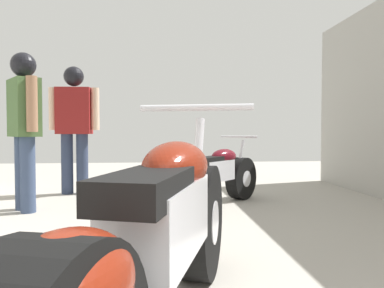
{
  "coord_description": "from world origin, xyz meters",
  "views": [
    {
      "loc": [
        0.04,
        0.36,
        0.91
      ],
      "look_at": [
        0.3,
        3.18,
        0.81
      ],
      "focal_mm": 34.33,
      "sensor_mm": 36.0,
      "label": 1
    }
  ],
  "objects_px": {
    "motorcycle_black_naked": "(213,177)",
    "mechanic_with_helmet": "(24,117)",
    "mechanic_in_blue": "(74,118)",
    "motorcycle_maroon_cruiser": "(157,247)"
  },
  "relations": [
    {
      "from": "motorcycle_black_naked",
      "to": "mechanic_with_helmet",
      "type": "distance_m",
      "value": 2.26
    },
    {
      "from": "motorcycle_black_naked",
      "to": "mechanic_with_helmet",
      "type": "height_order",
      "value": "mechanic_with_helmet"
    },
    {
      "from": "motorcycle_black_naked",
      "to": "mechanic_in_blue",
      "type": "bearing_deg",
      "value": 148.74
    },
    {
      "from": "motorcycle_black_naked",
      "to": "mechanic_in_blue",
      "type": "relative_size",
      "value": 0.8
    },
    {
      "from": "mechanic_in_blue",
      "to": "mechanic_with_helmet",
      "type": "bearing_deg",
      "value": -104.98
    },
    {
      "from": "motorcycle_maroon_cruiser",
      "to": "mechanic_in_blue",
      "type": "bearing_deg",
      "value": 106.78
    },
    {
      "from": "motorcycle_maroon_cruiser",
      "to": "mechanic_in_blue",
      "type": "relative_size",
      "value": 1.22
    },
    {
      "from": "motorcycle_black_naked",
      "to": "mechanic_with_helmet",
      "type": "relative_size",
      "value": 0.82
    },
    {
      "from": "mechanic_with_helmet",
      "to": "motorcycle_maroon_cruiser",
      "type": "bearing_deg",
      "value": -62.31
    },
    {
      "from": "mechanic_with_helmet",
      "to": "mechanic_in_blue",
      "type": "bearing_deg",
      "value": 75.02
    }
  ]
}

